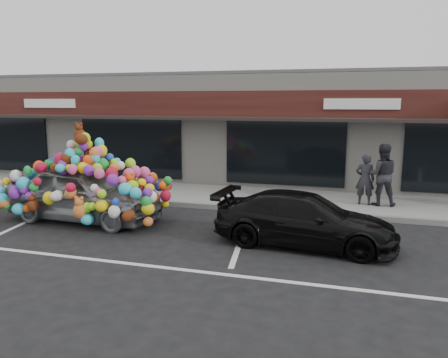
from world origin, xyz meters
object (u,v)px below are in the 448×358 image
(pedestrian_a, at_px, (365,179))
(pedestrian_b, at_px, (382,175))
(toy_car, at_px, (83,187))
(black_sedan, at_px, (304,220))

(pedestrian_a, relative_size, pedestrian_b, 0.83)
(pedestrian_b, bearing_deg, toy_car, 21.45)
(toy_car, relative_size, pedestrian_a, 3.08)
(toy_car, bearing_deg, black_sedan, -90.19)
(toy_car, height_order, pedestrian_a, toy_car)
(black_sedan, bearing_deg, toy_car, 91.18)
(pedestrian_a, bearing_deg, pedestrian_b, -174.05)
(toy_car, height_order, black_sedan, toy_car)
(toy_car, height_order, pedestrian_b, toy_car)
(black_sedan, distance_m, pedestrian_b, 4.37)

